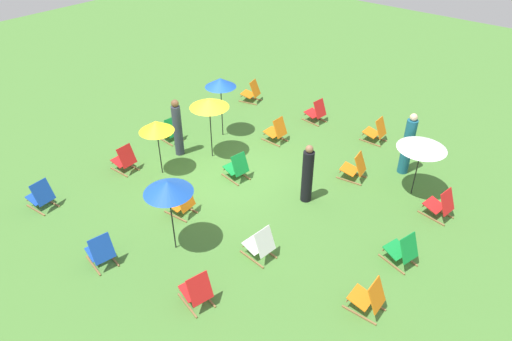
{
  "coord_description": "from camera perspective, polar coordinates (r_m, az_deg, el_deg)",
  "views": [
    {
      "loc": [
        8.01,
        7.85,
        7.56
      ],
      "look_at": [
        0.0,
        1.2,
        0.5
      ],
      "focal_mm": 32.17,
      "sensor_mm": 36.0,
      "label": 1
    }
  ],
  "objects": [
    {
      "name": "deckchair_8",
      "position": [
        10.89,
        -18.75,
        -9.48
      ],
      "size": [
        0.61,
        0.84,
        0.83
      ],
      "rotation": [
        0.0,
        0.0,
        -0.19
      ],
      "color": "olive",
      "rests_on": "ground"
    },
    {
      "name": "deckchair_9",
      "position": [
        14.75,
        2.54,
        4.92
      ],
      "size": [
        0.49,
        0.77,
        0.83
      ],
      "rotation": [
        0.0,
        0.0,
        -0.01
      ],
      "color": "olive",
      "rests_on": "ground"
    },
    {
      "name": "ground_plane",
      "position": [
        13.53,
        -3.91,
        0.07
      ],
      "size": [
        40.0,
        40.0,
        0.0
      ],
      "primitive_type": "plane",
      "color": "#477A33"
    },
    {
      "name": "deckchair_0",
      "position": [
        9.69,
        13.83,
        -15.12
      ],
      "size": [
        0.5,
        0.78,
        0.83
      ],
      "rotation": [
        0.0,
        0.0,
        0.04
      ],
      "color": "olive",
      "rests_on": "ground"
    },
    {
      "name": "deckchair_11",
      "position": [
        9.63,
        -7.38,
        -14.58
      ],
      "size": [
        0.64,
        0.85,
        0.83
      ],
      "rotation": [
        0.0,
        0.0,
        -0.23
      ],
      "color": "olive",
      "rests_on": "ground"
    },
    {
      "name": "deckchair_5",
      "position": [
        13.1,
        -25.17,
        -2.88
      ],
      "size": [
        0.55,
        0.8,
        0.83
      ],
      "rotation": [
        0.0,
        0.0,
        0.1
      ],
      "color": "olive",
      "rests_on": "ground"
    },
    {
      "name": "person_2",
      "position": [
        14.02,
        -9.73,
        5.18
      ],
      "size": [
        0.36,
        0.36,
        1.82
      ],
      "rotation": [
        0.0,
        0.0,
        1.98
      ],
      "color": "#333847",
      "rests_on": "ground"
    },
    {
      "name": "deckchair_3",
      "position": [
        11.81,
        -9.25,
        -3.9
      ],
      "size": [
        0.55,
        0.8,
        0.83
      ],
      "rotation": [
        0.0,
        0.0,
        0.1
      ],
      "color": "olive",
      "rests_on": "ground"
    },
    {
      "name": "deckchair_13",
      "position": [
        12.47,
        21.96,
        -3.98
      ],
      "size": [
        0.59,
        0.83,
        0.83
      ],
      "rotation": [
        0.0,
        0.0,
        -0.16
      ],
      "color": "olive",
      "rests_on": "ground"
    },
    {
      "name": "deckchair_7",
      "position": [
        10.85,
        17.74,
        -9.43
      ],
      "size": [
        0.66,
        0.86,
        0.83
      ],
      "rotation": [
        0.0,
        0.0,
        -0.26
      ],
      "color": "olive",
      "rests_on": "ground"
    },
    {
      "name": "deckchair_2",
      "position": [
        10.48,
        0.52,
        -9.18
      ],
      "size": [
        0.55,
        0.8,
        0.83
      ],
      "rotation": [
        0.0,
        0.0,
        -0.1
      ],
      "color": "olive",
      "rests_on": "ground"
    },
    {
      "name": "umbrella_2",
      "position": [
        12.88,
        -12.32,
        5.4
      ],
      "size": [
        0.98,
        0.98,
        1.69
      ],
      "color": "black",
      "rests_on": "ground"
    },
    {
      "name": "umbrella_3",
      "position": [
        13.34,
        -5.85,
        8.36
      ],
      "size": [
        1.15,
        1.15,
        1.94
      ],
      "color": "black",
      "rests_on": "ground"
    },
    {
      "name": "deckchair_15",
      "position": [
        12.95,
        -2.39,
        0.39
      ],
      "size": [
        0.58,
        0.82,
        0.83
      ],
      "rotation": [
        0.0,
        0.0,
        -0.15
      ],
      "color": "olive",
      "rests_on": "ground"
    },
    {
      "name": "deckchair_10",
      "position": [
        17.38,
        -0.55,
        9.7
      ],
      "size": [
        0.64,
        0.85,
        0.83
      ],
      "rotation": [
        0.0,
        0.0,
        0.24
      ],
      "color": "olive",
      "rests_on": "ground"
    },
    {
      "name": "deckchair_6",
      "position": [
        15.22,
        14.69,
        4.75
      ],
      "size": [
        0.5,
        0.77,
        0.83
      ],
      "rotation": [
        0.0,
        0.0,
        0.02
      ],
      "color": "olive",
      "rests_on": "ground"
    },
    {
      "name": "deckchair_12",
      "position": [
        13.22,
        12.17,
        0.33
      ],
      "size": [
        0.58,
        0.82,
        0.83
      ],
      "rotation": [
        0.0,
        0.0,
        0.15
      ],
      "color": "olive",
      "rests_on": "ground"
    },
    {
      "name": "umbrella_1",
      "position": [
        10.0,
        -10.9,
        -2.05
      ],
      "size": [
        1.09,
        1.09,
        1.9
      ],
      "color": "black",
      "rests_on": "ground"
    },
    {
      "name": "person_1",
      "position": [
        13.64,
        18.34,
        3.0
      ],
      "size": [
        0.43,
        0.43,
        1.89
      ],
      "rotation": [
        0.0,
        0.0,
        3.85
      ],
      "color": "#195972",
      "rests_on": "ground"
    },
    {
      "name": "deckchair_14",
      "position": [
        15.03,
        -10.55,
        4.93
      ],
      "size": [
        0.53,
        0.79,
        0.83
      ],
      "rotation": [
        0.0,
        0.0,
        -0.07
      ],
      "color": "olive",
      "rests_on": "ground"
    },
    {
      "name": "umbrella_0",
      "position": [
        14.49,
        -4.44,
        10.83
      ],
      "size": [
        0.98,
        0.98,
        2.0
      ],
      "color": "black",
      "rests_on": "ground"
    },
    {
      "name": "deckchair_1",
      "position": [
        13.82,
        -16.04,
        1.32
      ],
      "size": [
        0.51,
        0.78,
        0.83
      ],
      "rotation": [
        0.0,
        0.0,
        0.04
      ],
      "color": "olive",
      "rests_on": "ground"
    },
    {
      "name": "person_0",
      "position": [
        11.95,
        6.41,
        -0.55
      ],
      "size": [
        0.32,
        0.32,
        1.69
      ],
      "rotation": [
        0.0,
        0.0,
        1.49
      ],
      "color": "black",
      "rests_on": "ground"
    },
    {
      "name": "deckchair_4",
      "position": [
        16.06,
        7.5,
        7.23
      ],
      "size": [
        0.55,
        0.8,
        0.83
      ],
      "rotation": [
        0.0,
        0.0,
        -0.1
      ],
      "color": "olive",
      "rests_on": "ground"
    },
    {
      "name": "umbrella_4",
      "position": [
        12.44,
        20.02,
        3.14
      ],
      "size": [
        1.27,
        1.27,
        1.72
      ],
      "color": "black",
      "rests_on": "ground"
    }
  ]
}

